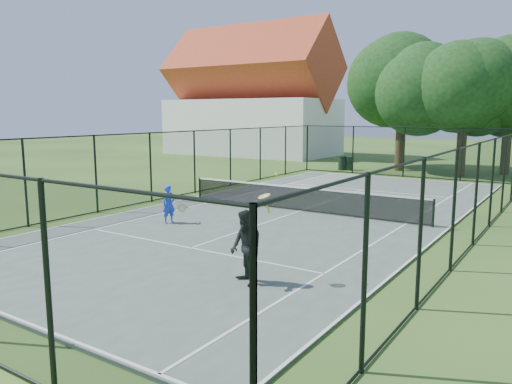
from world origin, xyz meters
The scene contains 12 objects.
ground centered at (0.00, 0.00, 0.00)m, with size 120.00×120.00×0.00m, color #2A4D1A.
tennis_court centered at (0.00, 0.00, 0.03)m, with size 11.00×24.00×0.06m, color #505E55.
tennis_net centered at (0.00, 0.00, 0.58)m, with size 10.08×0.08×0.95m.
fence centered at (0.00, 0.00, 1.50)m, with size 13.10×26.10×3.00m.
tree_near_left centered at (-1.27, 16.17, 5.66)m, with size 7.05×7.05×9.20m.
tree_near_mid centered at (2.79, 15.18, 4.45)m, with size 5.53×5.53×7.24m.
tree_near_right centered at (4.93, 17.62, 4.97)m, with size 5.67×5.67×7.83m.
building centered at (-17.00, 22.00, 4.93)m, with size 15.30×8.15×11.87m.
trash_bin_left centered at (-4.58, 14.45, 0.48)m, with size 0.58×0.58×0.94m.
trash_bin_right centered at (-4.14, 14.62, 0.46)m, with size 0.58×0.58×0.90m.
player_blue centered at (-2.75, -4.33, 0.72)m, with size 0.81×0.55×1.32m.
player_black centered at (2.97, -7.99, 0.89)m, with size 1.01×1.12×2.45m.
Camera 1 is at (8.99, -16.73, 3.82)m, focal length 35.00 mm.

